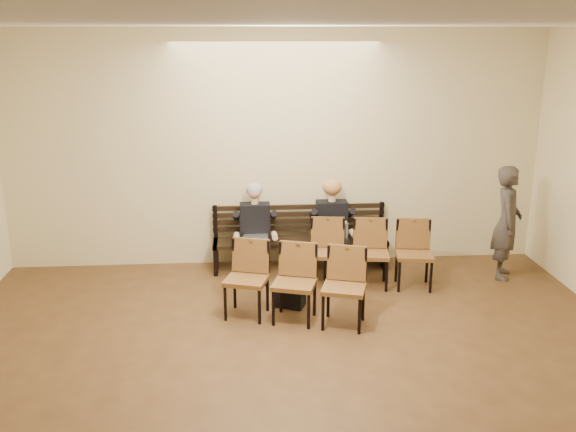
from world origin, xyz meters
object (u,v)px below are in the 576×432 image
seated_woman (332,229)px  chair_row_front (371,254)px  bench (300,254)px  seated_man (255,230)px  laptop (256,238)px  bag (289,295)px  water_bottle (345,239)px  passerby (508,214)px  chair_row_back (294,284)px

seated_woman → chair_row_front: 0.81m
seated_woman → bench: bearing=165.5°
seated_man → laptop: (0.01, -0.13, -0.08)m
laptop → bag: laptop is taller
laptop → water_bottle: water_bottle is taller
laptop → seated_man: bearing=96.1°
seated_woman → bag: 1.52m
laptop → passerby: bearing=-3.6°
bench → seated_man: 0.81m
laptop → chair_row_front: chair_row_front is taller
bag → laptop: bearing=109.7°
bag → passerby: 3.37m
laptop → chair_row_back: 1.60m
bench → seated_man: bearing=-169.9°
bench → laptop: size_ratio=7.68×
seated_woman → water_bottle: bearing=-61.3°
bag → chair_row_back: chair_row_back is taller
laptop → passerby: (3.57, -0.30, 0.37)m
seated_woman → bag: seated_woman is taller
bag → chair_row_front: bearing=26.1°
laptop → passerby: size_ratio=0.18×
seated_man → water_bottle: (1.28, -0.27, -0.08)m
water_bottle → bench: bearing=147.3°
bag → chair_row_front: 1.35m
seated_man → bag: bearing=-71.8°
laptop → chair_row_back: size_ratio=0.20×
water_bottle → bag: 1.37m
seated_man → chair_row_front: size_ratio=0.77×
bag → chair_row_back: 0.56m
water_bottle → chair_row_front: bearing=-52.1°
laptop → passerby: passerby is taller
seated_woman → chair_row_back: size_ratio=0.76×
passerby → chair_row_front: 2.07m
seated_woman → water_bottle: size_ratio=5.14×
water_bottle → bag: bearing=-132.6°
seated_woman → chair_row_back: (-0.71, -1.67, -0.17)m
bench → bag: (-0.27, -1.35, -0.08)m
chair_row_front → chair_row_back: 1.54m
seated_woman → water_bottle: seated_woman is taller
seated_man → water_bottle: size_ratio=5.18×
seated_man → passerby: 3.62m
passerby → chair_row_back: (-3.15, -1.24, -0.47)m
passerby → chair_row_back: bearing=134.0°
seated_woman → laptop: bearing=-173.3°
bench → water_bottle: bearing=-32.7°
bench → water_bottle: water_bottle is taller
water_bottle → passerby: size_ratio=0.13×
bench → chair_row_back: bearing=-97.7°
water_bottle → bag: water_bottle is taller
chair_row_front → chair_row_back: bearing=-130.5°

